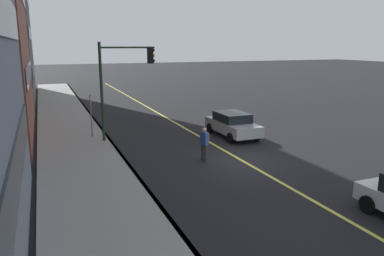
% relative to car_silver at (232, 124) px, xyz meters
% --- Properties ---
extents(ground, '(200.00, 200.00, 0.00)m').
position_rel_car_silver_xyz_m(ground, '(-4.37, 1.89, -0.76)').
color(ground, black).
extents(sidewalk_slab, '(80.00, 3.94, 0.15)m').
position_rel_car_silver_xyz_m(sidewalk_slab, '(-4.37, 9.06, -0.68)').
color(sidewalk_slab, gray).
rests_on(sidewalk_slab, ground).
extents(curb_edge, '(80.00, 0.16, 0.15)m').
position_rel_car_silver_xyz_m(curb_edge, '(-4.37, 7.17, -0.68)').
color(curb_edge, slate).
rests_on(curb_edge, ground).
extents(lane_stripe_center, '(80.00, 0.16, 0.01)m').
position_rel_car_silver_xyz_m(lane_stripe_center, '(-4.37, 1.89, -0.75)').
color(lane_stripe_center, '#D8CC4C').
rests_on(lane_stripe_center, ground).
extents(car_silver, '(4.25, 1.94, 1.46)m').
position_rel_car_silver_xyz_m(car_silver, '(0.00, 0.00, 0.00)').
color(car_silver, '#A8AAB2').
rests_on(car_silver, ground).
extents(pedestrian_with_backpack, '(0.44, 0.45, 1.64)m').
position_rel_car_silver_xyz_m(pedestrian_with_backpack, '(-3.87, 3.59, 0.20)').
color(pedestrian_with_backpack, '#383838').
rests_on(pedestrian_with_backpack, ground).
extents(traffic_light_mast, '(0.28, 3.17, 5.61)m').
position_rel_car_silver_xyz_m(traffic_light_mast, '(1.36, 6.32, 3.05)').
color(traffic_light_mast, '#1E3823').
rests_on(traffic_light_mast, ground).
extents(street_sign_post, '(0.60, 0.08, 2.63)m').
position_rel_car_silver_xyz_m(street_sign_post, '(2.59, 7.99, 0.80)').
color(street_sign_post, slate).
rests_on(street_sign_post, ground).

